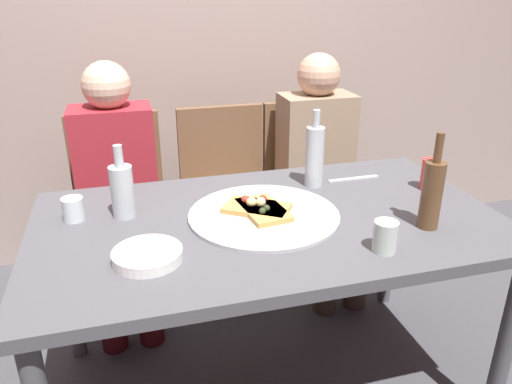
% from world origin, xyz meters
% --- Properties ---
extents(ground_plane, '(8.00, 8.00, 0.00)m').
position_xyz_m(ground_plane, '(0.00, 0.00, 0.00)').
color(ground_plane, '#424247').
extents(back_wall, '(6.00, 0.10, 2.60)m').
position_xyz_m(back_wall, '(0.00, 1.30, 1.30)').
color(back_wall, gray).
rests_on(back_wall, ground_plane).
extents(dining_table, '(1.58, 0.89, 0.73)m').
position_xyz_m(dining_table, '(0.00, 0.00, 0.66)').
color(dining_table, '#4C4C51').
rests_on(dining_table, ground_plane).
extents(pizza_tray, '(0.52, 0.52, 0.01)m').
position_xyz_m(pizza_tray, '(-0.01, 0.02, 0.74)').
color(pizza_tray, '#ADADB2').
rests_on(pizza_tray, dining_table).
extents(pizza_slice_last, '(0.16, 0.24, 0.05)m').
position_xyz_m(pizza_slice_last, '(-0.02, 0.03, 0.76)').
color(pizza_slice_last, tan).
rests_on(pizza_slice_last, pizza_tray).
extents(pizza_slice_extra, '(0.25, 0.23, 0.05)m').
position_xyz_m(pizza_slice_extra, '(-0.03, 0.05, 0.76)').
color(pizza_slice_extra, tan).
rests_on(pizza_slice_extra, pizza_tray).
extents(wine_bottle, '(0.08, 0.08, 0.25)m').
position_xyz_m(wine_bottle, '(-0.47, 0.15, 0.83)').
color(wine_bottle, '#B2BCC1').
rests_on(wine_bottle, dining_table).
extents(beer_bottle, '(0.07, 0.07, 0.32)m').
position_xyz_m(beer_bottle, '(0.48, -0.20, 0.85)').
color(beer_bottle, brown).
rests_on(beer_bottle, dining_table).
extents(water_bottle, '(0.07, 0.07, 0.30)m').
position_xyz_m(water_bottle, '(0.25, 0.24, 0.86)').
color(water_bottle, '#B2BCC1').
rests_on(water_bottle, dining_table).
extents(tumbler_near, '(0.07, 0.07, 0.08)m').
position_xyz_m(tumbler_near, '(-0.64, 0.16, 0.77)').
color(tumbler_near, silver).
rests_on(tumbler_near, dining_table).
extents(tumbler_far, '(0.07, 0.07, 0.10)m').
position_xyz_m(tumbler_far, '(0.26, -0.31, 0.78)').
color(tumbler_far, '#B7C6BC').
rests_on(tumbler_far, dining_table).
extents(soda_can, '(0.07, 0.07, 0.12)m').
position_xyz_m(soda_can, '(0.67, 0.08, 0.79)').
color(soda_can, red).
rests_on(soda_can, dining_table).
extents(plate_stack, '(0.20, 0.20, 0.03)m').
position_xyz_m(plate_stack, '(-0.42, -0.17, 0.75)').
color(plate_stack, white).
rests_on(plate_stack, dining_table).
extents(table_knife, '(0.22, 0.02, 0.01)m').
position_xyz_m(table_knife, '(0.44, 0.25, 0.73)').
color(table_knife, '#B7B7BC').
rests_on(table_knife, dining_table).
extents(chair_left, '(0.44, 0.44, 0.90)m').
position_xyz_m(chair_left, '(-0.50, 0.84, 0.51)').
color(chair_left, brown).
rests_on(chair_left, ground_plane).
extents(chair_middle, '(0.44, 0.44, 0.90)m').
position_xyz_m(chair_middle, '(0.03, 0.84, 0.51)').
color(chair_middle, brown).
rests_on(chair_middle, ground_plane).
extents(chair_right, '(0.44, 0.44, 0.90)m').
position_xyz_m(chair_right, '(0.48, 0.84, 0.51)').
color(chair_right, brown).
rests_on(chair_right, ground_plane).
extents(guest_in_sweater, '(0.36, 0.56, 1.17)m').
position_xyz_m(guest_in_sweater, '(-0.50, 0.69, 0.64)').
color(guest_in_sweater, maroon).
rests_on(guest_in_sweater, ground_plane).
extents(guest_in_beanie, '(0.36, 0.56, 1.17)m').
position_xyz_m(guest_in_beanie, '(0.48, 0.69, 0.64)').
color(guest_in_beanie, '#937A60').
rests_on(guest_in_beanie, ground_plane).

